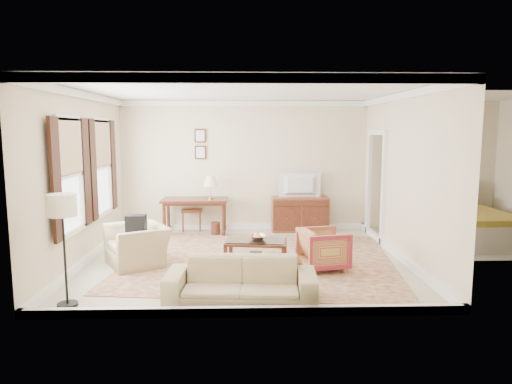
{
  "coord_description": "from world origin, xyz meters",
  "views": [
    {
      "loc": [
        -0.03,
        -7.75,
        2.25
      ],
      "look_at": [
        0.2,
        0.3,
        1.15
      ],
      "focal_mm": 32.0,
      "sensor_mm": 36.0,
      "label": 1
    }
  ],
  "objects_px": {
    "writing_desk": "(195,204)",
    "tv": "(300,177)",
    "club_armchair": "(137,238)",
    "striped_armchair": "(324,247)",
    "sideboard": "(300,214)",
    "sofa": "(241,274)",
    "coffee_table": "(256,246)"
  },
  "relations": [
    {
      "from": "writing_desk",
      "to": "tv",
      "type": "height_order",
      "value": "tv"
    },
    {
      "from": "coffee_table",
      "to": "club_armchair",
      "type": "xyz_separation_m",
      "value": [
        -1.99,
        0.06,
        0.12
      ]
    },
    {
      "from": "writing_desk",
      "to": "tv",
      "type": "xyz_separation_m",
      "value": [
        2.31,
        0.16,
        0.55
      ]
    },
    {
      "from": "club_armchair",
      "to": "sideboard",
      "type": "bearing_deg",
      "value": 99.58
    },
    {
      "from": "writing_desk",
      "to": "coffee_table",
      "type": "distance_m",
      "value": 2.7
    },
    {
      "from": "tv",
      "to": "club_armchair",
      "type": "distance_m",
      "value": 3.98
    },
    {
      "from": "sofa",
      "to": "sideboard",
      "type": "bearing_deg",
      "value": 76.57
    },
    {
      "from": "sideboard",
      "to": "sofa",
      "type": "distance_m",
      "value": 4.41
    },
    {
      "from": "writing_desk",
      "to": "club_armchair",
      "type": "distance_m",
      "value": 2.42
    },
    {
      "from": "writing_desk",
      "to": "club_armchair",
      "type": "xyz_separation_m",
      "value": [
        -0.72,
        -2.3,
        -0.21
      ]
    },
    {
      "from": "sideboard",
      "to": "coffee_table",
      "type": "bearing_deg",
      "value": -112.46
    },
    {
      "from": "sideboard",
      "to": "coffee_table",
      "type": "height_order",
      "value": "sideboard"
    },
    {
      "from": "sofa",
      "to": "tv",
      "type": "bearing_deg",
      "value": 76.5
    },
    {
      "from": "writing_desk",
      "to": "sofa",
      "type": "distance_m",
      "value": 4.17
    },
    {
      "from": "coffee_table",
      "to": "sofa",
      "type": "bearing_deg",
      "value": -98.31
    },
    {
      "from": "writing_desk",
      "to": "sideboard",
      "type": "relative_size",
      "value": 1.13
    },
    {
      "from": "sideboard",
      "to": "tv",
      "type": "distance_m",
      "value": 0.83
    },
    {
      "from": "sofa",
      "to": "coffee_table",
      "type": "bearing_deg",
      "value": 85.34
    },
    {
      "from": "tv",
      "to": "sofa",
      "type": "height_order",
      "value": "tv"
    },
    {
      "from": "sideboard",
      "to": "club_armchair",
      "type": "height_order",
      "value": "club_armchair"
    },
    {
      "from": "striped_armchair",
      "to": "tv",
      "type": "bearing_deg",
      "value": -10.54
    },
    {
      "from": "sideboard",
      "to": "striped_armchair",
      "type": "bearing_deg",
      "value": -89.28
    },
    {
      "from": "coffee_table",
      "to": "writing_desk",
      "type": "bearing_deg",
      "value": 118.14
    },
    {
      "from": "club_armchair",
      "to": "sofa",
      "type": "distance_m",
      "value": 2.46
    },
    {
      "from": "sideboard",
      "to": "striped_armchair",
      "type": "relative_size",
      "value": 1.72
    },
    {
      "from": "coffee_table",
      "to": "striped_armchair",
      "type": "relative_size",
      "value": 1.47
    },
    {
      "from": "tv",
      "to": "sofa",
      "type": "relative_size",
      "value": 0.45
    },
    {
      "from": "striped_armchair",
      "to": "club_armchair",
      "type": "height_order",
      "value": "club_armchair"
    },
    {
      "from": "coffee_table",
      "to": "sofa",
      "type": "relative_size",
      "value": 0.55
    },
    {
      "from": "sideboard",
      "to": "sofa",
      "type": "relative_size",
      "value": 0.64
    },
    {
      "from": "striped_armchair",
      "to": "sofa",
      "type": "bearing_deg",
      "value": 125.03
    },
    {
      "from": "sofa",
      "to": "striped_armchair",
      "type": "bearing_deg",
      "value": 49.94
    }
  ]
}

